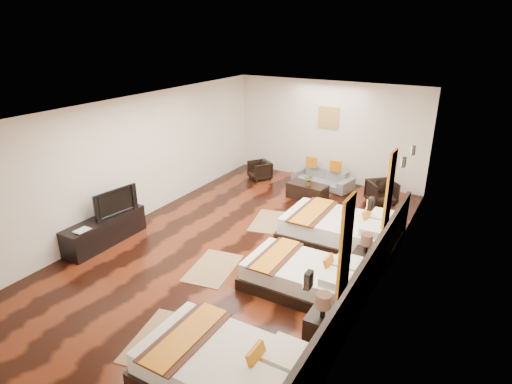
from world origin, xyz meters
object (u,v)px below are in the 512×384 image
Objects in this scene: bed_far at (341,230)px; nightstand_b at (364,260)px; tv_console at (105,230)px; figurine at (128,199)px; coffee_table at (307,191)px; bed_near at (224,369)px; bed_mid at (304,276)px; nightstand_a at (322,326)px; tv at (113,201)px; armchair_left at (260,170)px; sofa at (322,178)px; book at (78,229)px; table_plant at (309,180)px; armchair_right at (382,192)px.

bed_far reaches higher than nightstand_b.
figurine is (0.00, 0.70, 0.44)m from tv_console.
bed_far is 4.53m from figurine.
coffee_table is at bearing 129.23° from bed_far.
bed_near reaches higher than bed_mid.
nightstand_a is 0.81× the size of coffee_table.
tv is (0.05, 0.26, 0.56)m from tv_console.
bed_near is 4.24m from bed_far.
bed_far is at bearing -2.97° from armchair_left.
tv_console is 1.06× the size of sofa.
figurine reaches higher than armchair_left.
tv_console is at bearing -104.11° from sofa.
figurine is at bearing 90.00° from book.
armchair_left is at bearing 126.52° from nightstand_a.
nightstand_b is at bearing -50.48° from table_plant.
bed_mid is 5.55m from armchair_left.
nightstand_a reaches higher than armchair_left.
coffee_table is at bearing 136.67° from table_plant.
book is (-4.95, -2.09, 0.29)m from nightstand_b.
bed_mid is 1.97× the size of tv.
tv is (-4.15, -2.09, 0.53)m from bed_far.
tv_console is 0.83m from figurine.
sofa is at bearing 90.00° from coffee_table.
bed_mid is 7.02× the size of table_plant.
tv reaches higher than armchair_left.
tv reaches higher than table_plant.
figurine is (-4.95, 1.29, 0.43)m from nightstand_a.
nightstand_b is 3.59m from coffee_table.
tv is (-4.89, 0.85, 0.55)m from nightstand_a.
bed_near is 6.25m from table_plant.
nightstand_a is 0.45× the size of tv_console.
bed_near is at bearing -89.96° from bed_mid.
tv_console is (-4.20, 1.89, 0.00)m from bed_near.
coffee_table is 3.61× the size of table_plant.
book is at bearing -119.66° from table_plant.
tv_console is 3.09× the size of armchair_left.
book is at bearing -90.00° from tv_console.
bed_near is 6.21× the size of figurine.
table_plant is at bearing 160.98° from armchair_right.
nightstand_b is 3.46m from armchair_right.
armchair_left is (-3.34, 4.43, 0.01)m from bed_mid.
tv is at bearing -176.57° from bed_mid.
nightstand_a is (0.75, -2.93, -0.01)m from bed_far.
table_plant is (-1.66, -0.71, 0.24)m from armchair_right.
book reaches higher than armchair_left.
nightstand_b reaches higher than armchair_right.
bed_mid is 4.23m from tv_console.
bed_mid is at bearing 124.46° from nightstand_a.
coffee_table is (2.65, 4.85, -0.36)m from book.
nightstand_a is 4.98m from tv_console.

